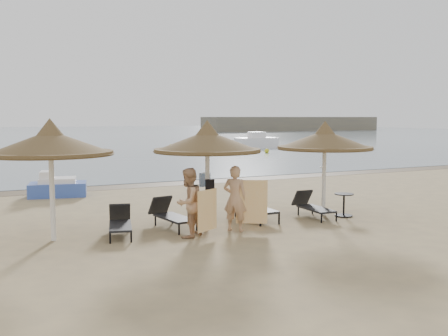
# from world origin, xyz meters

# --- Properties ---
(ground) EXTENTS (160.00, 160.00, 0.00)m
(ground) POSITION_xyz_m (0.00, 0.00, 0.00)
(ground) COLOR #9E875B
(ground) RESTS_ON ground
(sea) EXTENTS (200.00, 140.00, 0.03)m
(sea) POSITION_xyz_m (0.00, 80.00, 0.01)
(sea) COLOR slate
(sea) RESTS_ON ground
(wet_sand_strip) EXTENTS (200.00, 1.60, 0.01)m
(wet_sand_strip) POSITION_xyz_m (0.00, 9.40, 0.00)
(wet_sand_strip) COLOR brown
(wet_sand_strip) RESTS_ON ground
(palapa_left) EXTENTS (2.92, 2.92, 2.90)m
(palapa_left) POSITION_xyz_m (-3.82, 0.90, 2.31)
(palapa_left) COLOR white
(palapa_left) RESTS_ON ground
(palapa_center) EXTENTS (2.87, 2.87, 2.85)m
(palapa_center) POSITION_xyz_m (0.11, 0.76, 2.27)
(palapa_center) COLOR white
(palapa_center) RESTS_ON ground
(palapa_right) EXTENTS (2.84, 2.84, 2.81)m
(palapa_right) POSITION_xyz_m (3.85, 0.67, 2.24)
(palapa_right) COLOR white
(palapa_right) RESTS_ON ground
(lounger_far_left) EXTENTS (0.88, 1.67, 0.71)m
(lounger_far_left) POSITION_xyz_m (-2.24, 0.82, 0.32)
(lounger_far_left) COLOR black
(lounger_far_left) RESTS_ON ground
(lounger_near_left) EXTENTS (0.83, 1.79, 0.77)m
(lounger_near_left) POSITION_xyz_m (-0.83, 1.10, 0.35)
(lounger_near_left) COLOR black
(lounger_near_left) RESTS_ON ground
(lounger_near_right) EXTENTS (0.65, 1.95, 0.87)m
(lounger_near_right) POSITION_xyz_m (1.67, 1.18, 0.39)
(lounger_near_right) COLOR black
(lounger_near_right) RESTS_ON ground
(lounger_far_right) EXTENTS (0.63, 1.66, 0.73)m
(lounger_far_right) POSITION_xyz_m (3.40, 0.63, 0.33)
(lounger_far_right) COLOR black
(lounger_far_right) RESTS_ON ground
(side_table) EXTENTS (0.56, 0.56, 0.68)m
(side_table) POSITION_xyz_m (4.29, 0.27, 0.32)
(side_table) COLOR black
(side_table) RESTS_ON ground
(person_left) EXTENTS (1.08, 1.00, 1.97)m
(person_left) POSITION_xyz_m (-0.80, -0.15, 0.98)
(person_left) COLOR tan
(person_left) RESTS_ON ground
(person_right) EXTENTS (1.06, 1.05, 1.97)m
(person_right) POSITION_xyz_m (0.51, -0.07, 0.98)
(person_right) COLOR tan
(person_right) RESTS_ON ground
(towel_left) EXTENTS (0.65, 0.34, 1.00)m
(towel_left) POSITION_xyz_m (-0.45, -0.50, 0.69)
(towel_left) COLOR orange
(towel_left) RESTS_ON ground
(towel_right) EXTENTS (0.71, 0.40, 1.12)m
(towel_right) POSITION_xyz_m (0.86, -0.32, 0.77)
(towel_right) COLOR orange
(towel_right) RESTS_ON ground
(bag_patterned) EXTENTS (0.30, 0.11, 0.38)m
(bag_patterned) POSITION_xyz_m (0.11, 0.94, 1.24)
(bag_patterned) COLOR silver
(bag_patterned) RESTS_ON ground
(bag_dark) EXTENTS (0.24, 0.09, 0.33)m
(bag_dark) POSITION_xyz_m (0.11, 0.60, 1.12)
(bag_dark) COLOR black
(bag_dark) RESTS_ON ground
(pedal_boat) EXTENTS (2.22, 1.57, 0.94)m
(pedal_boat) POSITION_xyz_m (-2.87, 7.87, 0.35)
(pedal_boat) COLOR #3756B7
(pedal_boat) RESTS_ON ground
(buoy_mid) EXTENTS (0.31, 0.31, 0.31)m
(buoy_mid) POSITION_xyz_m (2.28, 28.46, 0.15)
(buoy_mid) COLOR yellow
(buoy_mid) RESTS_ON ground
(buoy_right) EXTENTS (0.38, 0.38, 0.38)m
(buoy_right) POSITION_xyz_m (15.45, 23.74, 0.19)
(buoy_right) COLOR yellow
(buoy_right) RESTS_ON ground
(buoy_extra) EXTENTS (0.35, 0.35, 0.35)m
(buoy_extra) POSITION_xyz_m (10.87, 34.13, 0.17)
(buoy_extra) COLOR yellow
(buoy_extra) RESTS_ON ground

